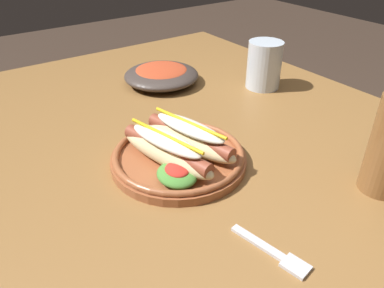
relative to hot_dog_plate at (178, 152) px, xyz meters
name	(u,v)px	position (x,y,z in m)	size (l,w,h in m)	color
dining_table	(236,200)	(0.06, 0.09, -0.11)	(1.49, 0.95, 0.74)	olive
hot_dog_plate	(178,152)	(0.00, 0.00, 0.00)	(0.25, 0.25, 0.08)	#9E5633
fork	(275,253)	(0.25, -0.01, -0.02)	(0.12, 0.04, 0.00)	silver
water_cup	(264,65)	(-0.17, 0.38, 0.03)	(0.09, 0.09, 0.12)	silver
side_bowl	(161,74)	(-0.34, 0.17, 0.00)	(0.20, 0.20, 0.05)	#423833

